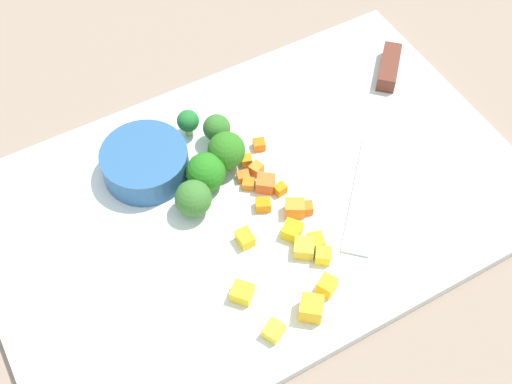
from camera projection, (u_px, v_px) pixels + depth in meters
The scene contains 28 objects.
ground_plane at pixel (256, 204), 0.70m from camera, with size 4.00×4.00×0.00m, color gray.
cutting_board at pixel (256, 201), 0.70m from camera, with size 0.55×0.36×0.01m, color white.
prep_bowl at pixel (145, 163), 0.70m from camera, with size 0.09×0.09×0.03m, color #2C5B90.
chef_knife at pixel (382, 105), 0.76m from camera, with size 0.21×0.23×0.02m.
carrot_dice_0 at pixel (265, 183), 0.70m from camera, with size 0.02×0.02×0.01m, color orange.
carrot_dice_1 at pixel (280, 189), 0.69m from camera, with size 0.01×0.01×0.01m, color orange.
carrot_dice_2 at pixel (243, 177), 0.70m from camera, with size 0.01×0.01×0.01m, color orange.
carrot_dice_3 at pixel (246, 160), 0.72m from camera, with size 0.01×0.01×0.01m, color orange.
carrot_dice_4 at pixel (256, 169), 0.71m from camera, with size 0.01×0.01×0.01m, color orange.
carrot_dice_5 at pixel (266, 203), 0.68m from camera, with size 0.01×0.02×0.01m, color orange.
carrot_dice_6 at pixel (306, 208), 0.68m from camera, with size 0.01×0.01×0.01m, color orange.
carrot_dice_7 at pixel (295, 208), 0.68m from camera, with size 0.02×0.02×0.02m, color orange.
carrot_dice_8 at pixel (248, 184), 0.70m from camera, with size 0.01×0.01×0.01m, color orange.
carrot_dice_9 at pixel (259, 145), 0.73m from camera, with size 0.01×0.01×0.01m, color orange.
pepper_dice_0 at pixel (315, 241), 0.66m from camera, with size 0.02×0.02×0.01m, color yellow.
pepper_dice_1 at pixel (292, 231), 0.66m from camera, with size 0.02×0.02×0.01m, color yellow.
pepper_dice_2 at pixel (273, 331), 0.60m from camera, with size 0.02×0.02×0.01m, color yellow.
pepper_dice_3 at pixel (323, 256), 0.65m from camera, with size 0.01×0.01×0.01m, color yellow.
pepper_dice_4 at pixel (311, 308), 0.61m from camera, with size 0.02×0.02×0.02m, color yellow.
pepper_dice_5 at pixel (304, 248), 0.65m from camera, with size 0.02×0.02×0.01m, color yellow.
pepper_dice_6 at pixel (327, 286), 0.63m from camera, with size 0.02×0.02×0.02m, color yellow.
pepper_dice_7 at pixel (245, 238), 0.66m from camera, with size 0.02×0.01×0.01m, color yellow.
pepper_dice_8 at pixel (242, 293), 0.62m from camera, with size 0.02×0.02×0.01m, color yellow.
broccoli_floret_0 at pixel (213, 130), 0.72m from camera, with size 0.03×0.03×0.04m.
broccoli_floret_1 at pixel (226, 151), 0.70m from camera, with size 0.04×0.04×0.05m.
broccoli_floret_2 at pixel (193, 199), 0.67m from camera, with size 0.04×0.04×0.04m.
broccoli_floret_3 at pixel (188, 121), 0.73m from camera, with size 0.02×0.02×0.03m.
broccoli_floret_4 at pixel (206, 172), 0.69m from camera, with size 0.04×0.04×0.04m.
Camera 1 is at (0.19, 0.34, 0.58)m, focal length 47.46 mm.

